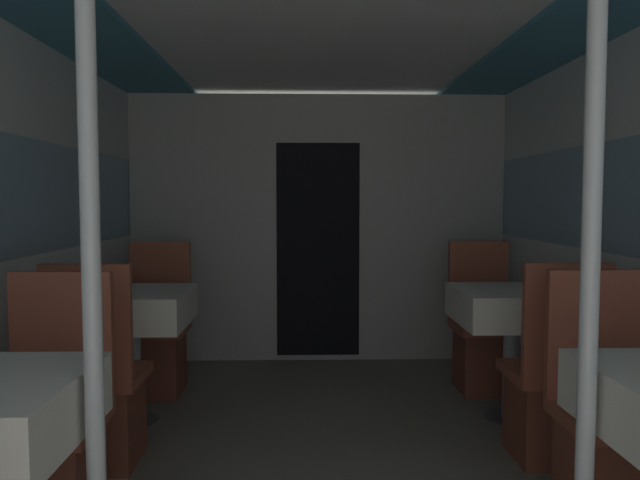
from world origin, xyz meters
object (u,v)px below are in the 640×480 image
Objects in this scene: chair_left_near_1 at (100,404)px; dining_table_left_1 at (131,313)px; chair_right_far_1 at (484,345)px; chair_right_far_0 at (611,449)px; chair_right_near_1 at (551,400)px; chair_left_far_0 at (49,455)px; chair_left_far_1 at (156,347)px; support_pole_left_0 at (92,281)px; support_pole_right_0 at (590,279)px; dining_table_right_1 at (513,311)px.

dining_table_left_1 is at bearing 90.00° from chair_left_near_1.
chair_right_far_1 is at bearing 14.64° from dining_table_left_1.
chair_right_far_0 is 0.58m from chair_right_near_1.
chair_left_far_0 and chair_left_far_1 have the same top height.
chair_right_far_1 is (1.78, 2.26, -0.73)m from support_pole_left_0.
chair_right_far_1 is at bearing -180.00° from chair_left_far_1.
chair_right_near_1 is at bearing 32.64° from support_pole_left_0.
chair_left_far_0 is 0.47× the size of support_pole_right_0.
chair_left_far_1 is 1.30× the size of dining_table_right_1.
support_pole_left_0 is 2.74× the size of dining_table_right_1.
dining_table_right_1 is (1.78, 1.70, -0.40)m from support_pole_left_0.
support_pole_left_0 is 2.12× the size of chair_left_near_1.
chair_left_far_0 is 0.58m from chair_left_near_1.
chair_right_near_1 is at bearing -14.64° from dining_table_left_1.
dining_table_right_1 is at bearing 90.00° from chair_right_far_1.
chair_right_far_1 is at bearing 90.00° from dining_table_right_1.
chair_right_near_1 is at bearing -90.00° from chair_right_far_0.
support_pole_left_0 is at bearing 180.00° from support_pole_right_0.
dining_table_right_1 is (2.15, 0.00, 0.00)m from dining_table_left_1.
chair_right_far_0 is 1.00× the size of chair_right_near_1.
dining_table_left_1 is 0.77× the size of chair_left_near_1.
dining_table_right_1 is at bearing 14.64° from chair_left_near_1.
chair_right_far_1 is at bearing -90.00° from chair_right_far_0.
chair_left_far_1 is at bearing -90.00° from chair_left_far_0.
dining_table_left_1 is 2.24m from chair_right_far_1.
chair_right_far_1 is at bearing 90.00° from chair_right_near_1.
chair_left_far_1 is 2.97m from support_pole_right_0.
dining_table_left_1 and dining_table_right_1 have the same top height.
chair_right_near_1 is 1.00× the size of chair_right_far_1.
chair_left_near_1 is at bearing 147.36° from support_pole_right_0.
chair_left_near_1 is at bearing -90.00° from chair_left_far_0.
support_pole_right_0 reaches higher than chair_right_far_1.
chair_right_far_0 is at bearing 141.59° from chair_left_far_1.
support_pole_left_0 is 2.12× the size of chair_right_far_1.
support_pole_left_0 is 2.97m from chair_right_far_1.
dining_table_left_1 is 2.45m from chair_right_far_0.
dining_table_right_1 is 0.65m from chair_right_near_1.
chair_left_far_0 is 1.30× the size of dining_table_right_1.
chair_left_far_0 is at bearing -152.00° from dining_table_right_1.
chair_right_far_0 is at bearing -180.00° from chair_left_far_0.
chair_left_near_1 is 2.15m from chair_right_near_1.
chair_right_far_1 is (2.15, 0.00, 0.00)m from chair_left_far_1.
chair_left_far_1 is 1.00× the size of chair_right_near_1.
chair_right_near_1 is at bearing 0.00° from chair_left_near_1.
chair_right_near_1 is at bearing 152.41° from chair_left_far_1.
chair_left_far_1 is 2.42m from chair_right_near_1.
chair_right_near_1 is (2.15, -0.56, -0.33)m from dining_table_left_1.
chair_right_far_1 reaches higher than dining_table_left_1.
chair_left_far_1 is at bearing 90.00° from chair_left_near_1.
dining_table_left_1 is 0.77× the size of chair_right_far_0.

